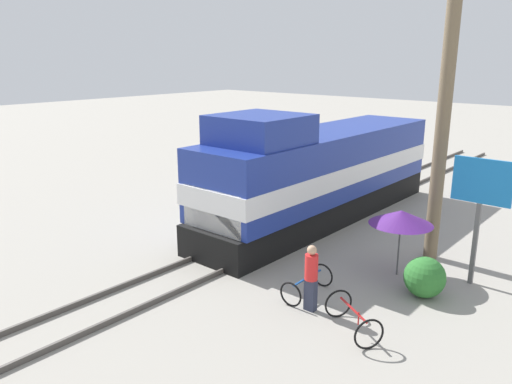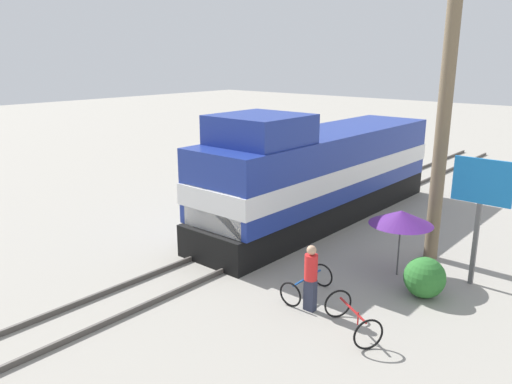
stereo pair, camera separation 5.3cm
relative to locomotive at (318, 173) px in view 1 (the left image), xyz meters
The scene contains 11 objects.
ground_plane 3.45m from the locomotive, 90.00° to the right, with size 120.00×120.00×0.00m, color gray.
rail_near 3.48m from the locomotive, 104.12° to the right, with size 0.08×43.65×0.15m, color #4C4742.
rail_far 3.48m from the locomotive, 75.88° to the right, with size 0.08×43.65×0.15m, color #4C4742.
locomotive is the anchor object (origin of this frame).
utility_pole 6.21m from the locomotive, ahead, with size 1.80×0.43×10.95m.
vendor_umbrella 5.51m from the locomotive, 29.85° to the right, with size 1.87×1.87×2.03m.
billboard_sign 6.97m from the locomotive, 15.87° to the right, with size 1.61×0.12×3.69m.
shrub_cluster 7.09m from the locomotive, 31.04° to the right, with size 1.13×1.13×1.13m, color #2D722D.
person_bystander 7.51m from the locomotive, 57.11° to the right, with size 0.34×0.34×1.79m.
bicycle 8.62m from the locomotive, 50.12° to the right, with size 1.72×1.46×0.75m.
bicycle_spare 6.85m from the locomotive, 58.08° to the right, with size 0.72×1.62×0.68m.
Camera 1 is at (10.63, -13.20, 6.37)m, focal length 35.00 mm.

